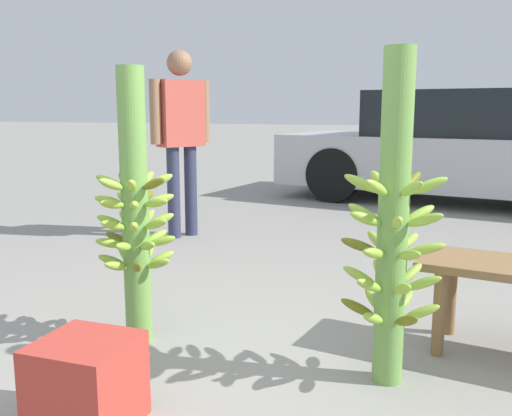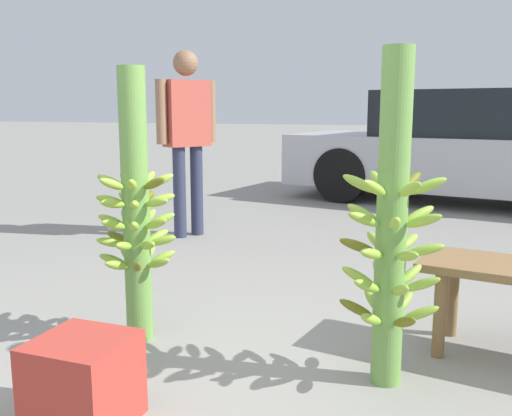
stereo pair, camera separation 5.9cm
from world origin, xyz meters
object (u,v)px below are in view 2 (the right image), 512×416
Objects in this scene: banana_stalk_left at (136,211)px; banana_stalk_center at (391,229)px; vendor_person at (187,127)px; parked_car at (469,149)px; produce_crate at (83,382)px.

banana_stalk_center is at bearing -1.66° from banana_stalk_left.
vendor_person is (-2.17, 2.33, 0.34)m from banana_stalk_center.
vendor_person is at bearing 111.22° from banana_stalk_left.
parked_car is at bearing 87.07° from banana_stalk_center.
banana_stalk_center is (1.28, -0.04, 0.01)m from banana_stalk_left.
produce_crate is at bearing 51.74° from vendor_person.
banana_stalk_left is at bearing 107.45° from produce_crate.
banana_stalk_center reaches higher than produce_crate.
produce_crate is (-1.30, -6.12, -0.52)m from parked_car.
banana_stalk_center is at bearing 74.41° from vendor_person.
parked_car reaches higher than banana_stalk_left.
banana_stalk_center reaches higher than parked_car.
banana_stalk_left is at bearing 52.69° from vendor_person.
banana_stalk_left is 4.06× the size of produce_crate.
produce_crate is at bearing 177.64° from parked_car.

